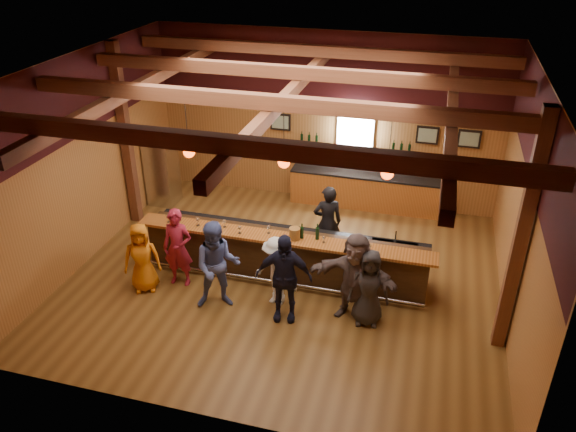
{
  "coord_description": "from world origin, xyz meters",
  "views": [
    {
      "loc": [
        2.73,
        -9.7,
        6.99
      ],
      "look_at": [
        0.0,
        0.3,
        1.35
      ],
      "focal_mm": 35.0,
      "sensor_mm": 36.0,
      "label": 1
    }
  ],
  "objects": [
    {
      "name": "room",
      "position": [
        0.0,
        0.06,
        3.21
      ],
      "size": [
        9.04,
        9.0,
        4.52
      ],
      "color": "brown",
      "rests_on": "ground"
    },
    {
      "name": "bar_counter",
      "position": [
        0.02,
        0.15,
        0.52
      ],
      "size": [
        6.3,
        1.07,
        1.11
      ],
      "color": "black",
      "rests_on": "ground"
    },
    {
      "name": "back_bar_cabinet",
      "position": [
        1.2,
        3.72,
        0.48
      ],
      "size": [
        4.0,
        0.52,
        0.95
      ],
      "color": "#904B1A",
      "rests_on": "ground"
    },
    {
      "name": "window",
      "position": [
        0.8,
        3.95,
        2.05
      ],
      "size": [
        0.95,
        0.09,
        0.95
      ],
      "color": "silver",
      "rests_on": "room"
    },
    {
      "name": "framed_pictures",
      "position": [
        1.67,
        3.94,
        2.1
      ],
      "size": [
        5.35,
        0.05,
        0.45
      ],
      "color": "black",
      "rests_on": "room"
    },
    {
      "name": "wine_shelves",
      "position": [
        0.8,
        3.88,
        1.62
      ],
      "size": [
        3.0,
        0.18,
        0.3
      ],
      "color": "#904B1A",
      "rests_on": "room"
    },
    {
      "name": "pendant_lights",
      "position": [
        0.0,
        0.0,
        2.71
      ],
      "size": [
        4.24,
        0.24,
        1.37
      ],
      "color": "black",
      "rests_on": "room"
    },
    {
      "name": "stainless_fridge",
      "position": [
        -4.1,
        2.6,
        0.9
      ],
      "size": [
        0.7,
        0.7,
        1.8
      ],
      "primitive_type": "cube",
      "color": "silver",
      "rests_on": "ground"
    },
    {
      "name": "customer_orange",
      "position": [
        -2.7,
        -1.17,
        0.76
      ],
      "size": [
        0.88,
        0.74,
        1.53
      ],
      "primitive_type": "imported",
      "rotation": [
        0.0,
        0.0,
        0.41
      ],
      "color": "orange",
      "rests_on": "ground"
    },
    {
      "name": "customer_redvest",
      "position": [
        -2.07,
        -0.77,
        0.87
      ],
      "size": [
        0.66,
        0.45,
        1.73
      ],
      "primitive_type": "imported",
      "rotation": [
        0.0,
        0.0,
        0.06
      ],
      "color": "maroon",
      "rests_on": "ground"
    },
    {
      "name": "customer_denim",
      "position": [
        -0.99,
        -1.28,
        0.94
      ],
      "size": [
        1.09,
        0.97,
        1.87
      ],
      "primitive_type": "imported",
      "rotation": [
        0.0,
        0.0,
        0.34
      ],
      "color": "#4D5D9B",
      "rests_on": "ground"
    },
    {
      "name": "customer_white",
      "position": [
        0.09,
        -0.92,
        0.75
      ],
      "size": [
        1.1,
        0.82,
        1.51
      ],
      "primitive_type": "imported",
      "rotation": [
        0.0,
        0.0,
        -0.3
      ],
      "color": "silver",
      "rests_on": "ground"
    },
    {
      "name": "customer_navy",
      "position": [
        0.35,
        -1.31,
        0.93
      ],
      "size": [
        1.14,
        0.61,
        1.85
      ],
      "primitive_type": "imported",
      "rotation": [
        0.0,
        0.0,
        0.15
      ],
      "color": "black",
      "rests_on": "ground"
    },
    {
      "name": "customer_brown",
      "position": [
        1.64,
        -0.93,
        0.92
      ],
      "size": [
        1.77,
        0.8,
        1.84
      ],
      "primitive_type": "imported",
      "rotation": [
        0.0,
        0.0,
        -0.15
      ],
      "color": "#564644",
      "rests_on": "ground"
    },
    {
      "name": "customer_dark",
      "position": [
        1.93,
        -1.03,
        0.79
      ],
      "size": [
        0.84,
        0.61,
        1.59
      ],
      "primitive_type": "imported",
      "rotation": [
        0.0,
        0.0,
        0.14
      ],
      "color": "#28272A",
      "rests_on": "ground"
    },
    {
      "name": "bartender",
      "position": [
        0.7,
        1.06,
        0.89
      ],
      "size": [
        0.75,
        0.62,
        1.77
      ],
      "primitive_type": "imported",
      "rotation": [
        0.0,
        0.0,
        3.5
      ],
      "color": "black",
      "rests_on": "ground"
    },
    {
      "name": "ice_bucket",
      "position": [
        0.27,
        -0.18,
        1.23
      ],
      "size": [
        0.23,
        0.23,
        0.25
      ],
      "primitive_type": "cylinder",
      "color": "brown",
      "rests_on": "bar_counter"
    },
    {
      "name": "bottle_a",
      "position": [
        0.4,
        -0.1,
        1.24
      ],
      "size": [
        0.07,
        0.07,
        0.33
      ],
      "color": "black",
      "rests_on": "bar_counter"
    },
    {
      "name": "bottle_b",
      "position": [
        0.72,
        -0.06,
        1.25
      ],
      "size": [
        0.08,
        0.08,
        0.35
      ],
      "color": "black",
      "rests_on": "bar_counter"
    },
    {
      "name": "glass_a",
      "position": [
        -2.53,
        -0.21,
        1.24
      ],
      "size": [
        0.08,
        0.08,
        0.18
      ],
      "color": "silver",
      "rests_on": "bar_counter"
    },
    {
      "name": "glass_b",
      "position": [
        -1.85,
        -0.19,
        1.25
      ],
      "size": [
        0.09,
        0.09,
        0.2
      ],
      "color": "silver",
      "rests_on": "bar_counter"
    },
    {
      "name": "glass_c",
      "position": [
        -1.28,
        -0.1,
        1.24
      ],
      "size": [
        0.08,
        0.08,
        0.18
      ],
      "color": "silver",
      "rests_on": "bar_counter"
    },
    {
      "name": "glass_d",
      "position": [
        -0.89,
        -0.26,
        1.24
      ],
      "size": [
        0.08,
        0.08,
        0.18
      ],
      "color": "silver",
      "rests_on": "bar_counter"
    },
    {
      "name": "glass_e",
      "position": [
        -0.3,
        -0.1,
        1.24
      ],
      "size": [
        0.08,
        0.08,
        0.19
      ],
      "color": "silver",
      "rests_on": "bar_counter"
    },
    {
      "name": "glass_f",
      "position": [
        0.88,
        -0.16,
        1.23
      ],
      "size": [
        0.07,
        0.07,
        0.16
      ],
      "color": "silver",
      "rests_on": "bar_counter"
    },
    {
      "name": "glass_g",
      "position": [
        1.57,
        -0.1,
        1.24
      ],
      "size": [
        0.08,
        0.08,
        0.18
      ],
      "color": "silver",
      "rests_on": "bar_counter"
    },
    {
      "name": "glass_h",
      "position": [
        1.81,
        -0.25,
        1.23
      ],
      "size": [
        0.07,
        0.07,
        0.16
      ],
      "color": "silver",
      "rests_on": "bar_counter"
    }
  ]
}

